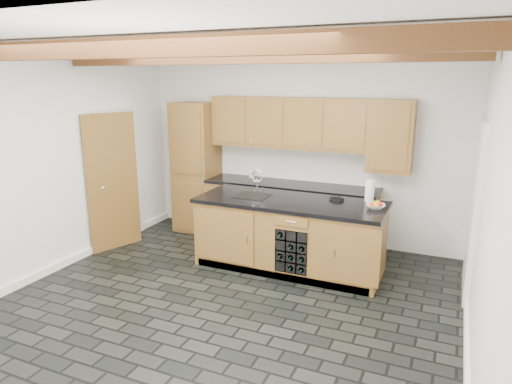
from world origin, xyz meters
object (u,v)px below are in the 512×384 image
Objects in this scene: paper_towel at (370,191)px; island at (290,234)px; kitchen_scale at (337,198)px; fruit_bowl at (376,206)px.

island is at bearing -158.76° from paper_towel.
island is 13.61× the size of kitchen_scale.
kitchen_scale is at bearing 25.95° from island.
fruit_bowl is at bearing 3.86° from island.
island is 0.78m from kitchen_scale.
fruit_bowl reaches higher than kitchen_scale.
paper_towel is at bearing 113.97° from fruit_bowl.
fruit_bowl is (0.53, -0.19, 0.00)m from kitchen_scale.
paper_towel is (0.40, 0.10, 0.12)m from kitchen_scale.
kitchen_scale reaches higher than island.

